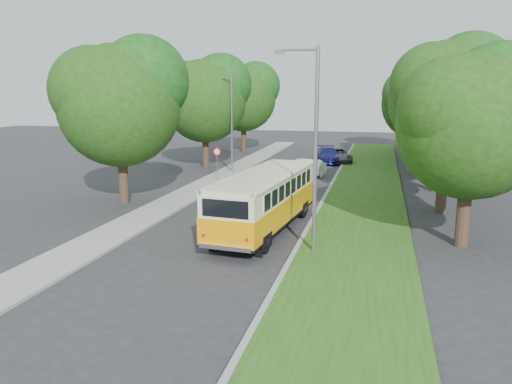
% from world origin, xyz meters
% --- Properties ---
extents(ground, '(120.00, 120.00, 0.00)m').
position_xyz_m(ground, '(0.00, 0.00, 0.00)').
color(ground, '#2A2A2D').
rests_on(ground, ground).
extents(curb, '(0.20, 70.00, 0.15)m').
position_xyz_m(curb, '(3.60, 5.00, 0.07)').
color(curb, gray).
rests_on(curb, ground).
extents(grass_verge, '(4.50, 70.00, 0.13)m').
position_xyz_m(grass_verge, '(5.95, 5.00, 0.07)').
color(grass_verge, '#284F15').
rests_on(grass_verge, ground).
extents(sidewalk, '(2.20, 70.00, 0.12)m').
position_xyz_m(sidewalk, '(-4.80, 5.00, 0.06)').
color(sidewalk, gray).
rests_on(sidewalk, ground).
extents(treeline, '(24.27, 41.91, 9.46)m').
position_xyz_m(treeline, '(3.15, 17.99, 5.93)').
color(treeline, '#332319').
rests_on(treeline, ground).
extents(lamppost_near, '(1.71, 0.16, 8.00)m').
position_xyz_m(lamppost_near, '(4.21, -2.50, 4.37)').
color(lamppost_near, gray).
rests_on(lamppost_near, ground).
extents(lamppost_far, '(1.71, 0.16, 7.50)m').
position_xyz_m(lamppost_far, '(-4.70, 16.00, 4.12)').
color(lamppost_far, gray).
rests_on(lamppost_far, ground).
extents(warning_sign, '(0.56, 0.10, 2.50)m').
position_xyz_m(warning_sign, '(-4.50, 11.98, 1.71)').
color(warning_sign, gray).
rests_on(warning_sign, ground).
extents(vintage_bus, '(3.33, 9.54, 2.77)m').
position_xyz_m(vintage_bus, '(1.69, 0.24, 1.39)').
color(vintage_bus, '#FFA408').
rests_on(vintage_bus, ground).
extents(car_silver, '(2.64, 4.15, 1.32)m').
position_xyz_m(car_silver, '(1.19, 10.89, 0.66)').
color(car_silver, silver).
rests_on(car_silver, ground).
extents(car_white, '(2.90, 4.58, 1.43)m').
position_xyz_m(car_white, '(1.39, 14.45, 0.71)').
color(car_white, white).
rests_on(car_white, ground).
extents(car_blue, '(2.94, 5.08, 1.38)m').
position_xyz_m(car_blue, '(2.15, 23.59, 0.69)').
color(car_blue, navy).
rests_on(car_blue, ground).
extents(car_grey, '(3.23, 5.06, 1.30)m').
position_xyz_m(car_grey, '(3.00, 23.92, 0.65)').
color(car_grey, '#4F5256').
rests_on(car_grey, ground).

